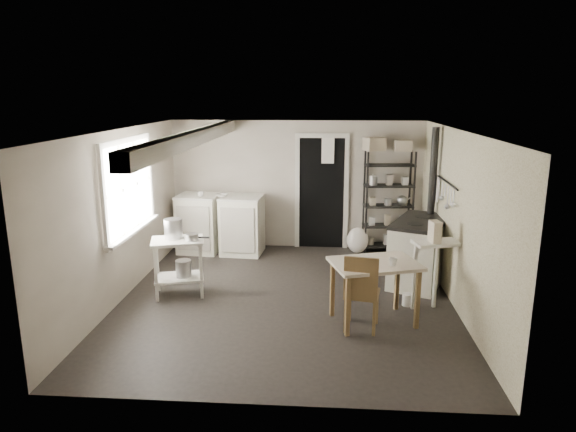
# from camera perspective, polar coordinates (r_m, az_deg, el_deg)

# --- Properties ---
(floor) EXTENTS (5.00, 5.00, 0.00)m
(floor) POSITION_cam_1_polar(r_m,az_deg,el_deg) (7.19, -0.17, -9.12)
(floor) COLOR black
(floor) RESTS_ON ground
(ceiling) EXTENTS (5.00, 5.00, 0.00)m
(ceiling) POSITION_cam_1_polar(r_m,az_deg,el_deg) (6.65, -0.19, 9.49)
(ceiling) COLOR silver
(ceiling) RESTS_ON wall_back
(wall_back) EXTENTS (4.50, 0.02, 2.30)m
(wall_back) POSITION_cam_1_polar(r_m,az_deg,el_deg) (9.27, 0.97, 3.47)
(wall_back) COLOR #B8AD9D
(wall_back) RESTS_ON ground
(wall_front) EXTENTS (4.50, 0.02, 2.30)m
(wall_front) POSITION_cam_1_polar(r_m,az_deg,el_deg) (4.45, -2.61, -7.80)
(wall_front) COLOR #B8AD9D
(wall_front) RESTS_ON ground
(wall_left) EXTENTS (0.02, 5.00, 2.30)m
(wall_left) POSITION_cam_1_polar(r_m,az_deg,el_deg) (7.34, -17.97, 0.13)
(wall_left) COLOR #B8AD9D
(wall_left) RESTS_ON ground
(wall_right) EXTENTS (0.02, 5.00, 2.30)m
(wall_right) POSITION_cam_1_polar(r_m,az_deg,el_deg) (7.03, 18.43, -0.48)
(wall_right) COLOR #B8AD9D
(wall_right) RESTS_ON ground
(window) EXTENTS (0.12, 1.76, 1.28)m
(window) POSITION_cam_1_polar(r_m,az_deg,el_deg) (7.44, -17.39, 3.10)
(window) COLOR silver
(window) RESTS_ON wall_left
(doorway) EXTENTS (0.96, 0.10, 2.08)m
(doorway) POSITION_cam_1_polar(r_m,az_deg,el_deg) (9.25, 3.75, 2.48)
(doorway) COLOR silver
(doorway) RESTS_ON ground
(ceiling_beam) EXTENTS (0.18, 5.00, 0.18)m
(ceiling_beam) POSITION_cam_1_polar(r_m,az_deg,el_deg) (6.85, -10.36, 8.56)
(ceiling_beam) COLOR silver
(ceiling_beam) RESTS_ON ceiling
(wallpaper_panel) EXTENTS (0.01, 5.00, 2.30)m
(wallpaper_panel) POSITION_cam_1_polar(r_m,az_deg,el_deg) (7.03, 18.35, -0.48)
(wallpaper_panel) COLOR beige
(wallpaper_panel) RESTS_ON wall_right
(utensil_rail) EXTENTS (0.06, 1.20, 0.44)m
(utensil_rail) POSITION_cam_1_polar(r_m,az_deg,el_deg) (7.51, 17.12, 3.59)
(utensil_rail) COLOR silver
(utensil_rail) RESTS_ON wall_right
(prep_table) EXTENTS (0.81, 0.67, 0.80)m
(prep_table) POSITION_cam_1_polar(r_m,az_deg,el_deg) (7.34, -12.04, -5.59)
(prep_table) COLOR silver
(prep_table) RESTS_ON ground
(stockpot) EXTENTS (0.26, 0.26, 0.27)m
(stockpot) POSITION_cam_1_polar(r_m,az_deg,el_deg) (7.27, -12.63, -1.36)
(stockpot) COLOR silver
(stockpot) RESTS_ON prep_table
(saucepan) EXTENTS (0.22, 0.22, 0.10)m
(saucepan) POSITION_cam_1_polar(r_m,az_deg,el_deg) (7.12, -10.64, -2.33)
(saucepan) COLOR silver
(saucepan) RESTS_ON prep_table
(bucket) EXTENTS (0.24, 0.24, 0.24)m
(bucket) POSITION_cam_1_polar(r_m,az_deg,el_deg) (7.33, -11.53, -5.73)
(bucket) COLOR silver
(bucket) RESTS_ON prep_table
(base_cabinets) EXTENTS (1.61, 0.79, 1.02)m
(base_cabinets) POSITION_cam_1_polar(r_m,az_deg,el_deg) (9.15, -7.48, -1.21)
(base_cabinets) COLOR #ECE7CE
(base_cabinets) RESTS_ON ground
(mixing_bowl) EXTENTS (0.33, 0.33, 0.06)m
(mixing_bowl) POSITION_cam_1_polar(r_m,az_deg,el_deg) (8.93, -7.31, 1.68)
(mixing_bowl) COLOR silver
(mixing_bowl) RESTS_ON base_cabinets
(counter_cup) EXTENTS (0.11, 0.11, 0.09)m
(counter_cup) POSITION_cam_1_polar(r_m,az_deg,el_deg) (9.01, -9.66, 1.77)
(counter_cup) COLOR silver
(counter_cup) RESTS_ON base_cabinets
(shelf_rack) EXTENTS (0.88, 0.40, 1.80)m
(shelf_rack) POSITION_cam_1_polar(r_m,az_deg,el_deg) (9.17, 11.08, 1.84)
(shelf_rack) COLOR black
(shelf_rack) RESTS_ON ground
(shelf_jar) EXTENTS (0.12, 0.12, 0.20)m
(shelf_jar) POSITION_cam_1_polar(r_m,az_deg,el_deg) (9.05, 9.41, 4.46)
(shelf_jar) COLOR silver
(shelf_jar) RESTS_ON shelf_rack
(storage_box_a) EXTENTS (0.41, 0.39, 0.22)m
(storage_box_a) POSITION_cam_1_polar(r_m,az_deg,el_deg) (9.04, 9.58, 8.53)
(storage_box_a) COLOR beige
(storage_box_a) RESTS_ON shelf_rack
(storage_box_b) EXTENTS (0.29, 0.27, 0.19)m
(storage_box_b) POSITION_cam_1_polar(r_m,az_deg,el_deg) (9.06, 12.68, 8.27)
(storage_box_b) COLOR beige
(storage_box_b) RESTS_ON shelf_rack
(stove) EXTENTS (1.10, 1.38, 0.96)m
(stove) POSITION_cam_1_polar(r_m,az_deg,el_deg) (7.88, 14.36, -4.10)
(stove) COLOR #ECE7CE
(stove) RESTS_ON ground
(stovepipe) EXTENTS (0.12, 0.12, 1.46)m
(stovepipe) POSITION_cam_1_polar(r_m,az_deg,el_deg) (8.08, 15.83, 4.63)
(stovepipe) COLOR black
(stovepipe) RESTS_ON stove
(side_ledge) EXTENTS (0.65, 0.46, 0.91)m
(side_ledge) POSITION_cam_1_polar(r_m,az_deg,el_deg) (7.02, 15.92, -6.48)
(side_ledge) COLOR silver
(side_ledge) RESTS_ON ground
(oats_box) EXTENTS (0.15, 0.20, 0.28)m
(oats_box) POSITION_cam_1_polar(r_m,az_deg,el_deg) (6.80, 16.00, -2.00)
(oats_box) COLOR beige
(oats_box) RESTS_ON side_ledge
(work_table) EXTENTS (1.19, 0.99, 0.78)m
(work_table) POSITION_cam_1_polar(r_m,az_deg,el_deg) (6.44, 9.51, -8.42)
(work_table) COLOR beige
(work_table) RESTS_ON ground
(table_cup) EXTENTS (0.13, 0.13, 0.09)m
(table_cup) POSITION_cam_1_polar(r_m,az_deg,el_deg) (6.21, 11.58, -5.17)
(table_cup) COLOR silver
(table_cup) RESTS_ON work_table
(chair) EXTENTS (0.46, 0.48, 0.95)m
(chair) POSITION_cam_1_polar(r_m,az_deg,el_deg) (6.22, 8.25, -8.16)
(chair) COLOR brown
(chair) RESTS_ON ground
(flour_sack) EXTENTS (0.47, 0.43, 0.46)m
(flour_sack) POSITION_cam_1_polar(r_m,az_deg,el_deg) (9.16, 7.74, -2.62)
(flour_sack) COLOR white
(flour_sack) RESTS_ON ground
(floor_crock) EXTENTS (0.13, 0.13, 0.16)m
(floor_crock) POSITION_cam_1_polar(r_m,az_deg,el_deg) (7.12, 13.08, -9.07)
(floor_crock) COLOR silver
(floor_crock) RESTS_ON ground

